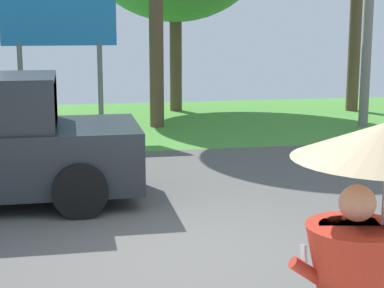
% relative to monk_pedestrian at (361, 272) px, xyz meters
% --- Properties ---
extents(ground_plane, '(40.00, 22.00, 0.20)m').
position_rel_monk_pedestrian_xyz_m(ground_plane, '(-0.31, 6.42, -1.20)').
color(ground_plane, '#565451').
extents(monk_pedestrian, '(1.14, 1.12, 2.13)m').
position_rel_monk_pedestrian_xyz_m(monk_pedestrian, '(0.00, 0.00, 0.00)').
color(monk_pedestrian, '#B22D1E').
rests_on(monk_pedestrian, ground_plane).
extents(roadside_billboard, '(2.60, 0.12, 3.50)m').
position_rel_monk_pedestrian_xyz_m(roadside_billboard, '(-1.89, 11.66, 1.39)').
color(roadside_billboard, slate).
rests_on(roadside_billboard, ground_plane).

